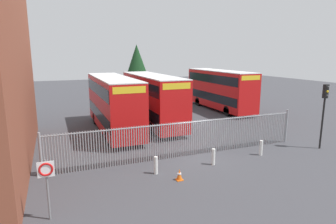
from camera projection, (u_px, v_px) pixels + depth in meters
name	position (u px, v px, depth m)	size (l,w,h in m)	color
ground_plane	(151.00, 126.00, 25.23)	(100.00, 100.00, 0.00)	#3D3D42
palisade_fence	(184.00, 138.00, 17.52)	(16.23, 0.14, 2.35)	gray
double_decker_bus_near_gate	(113.00, 102.00, 23.11)	(2.54, 10.81, 4.42)	red
double_decker_bus_behind_fence_left	(220.00, 88.00, 32.27)	(2.54, 10.81, 4.42)	red
double_decker_bus_behind_fence_right	(152.00, 98.00, 25.27)	(2.54, 10.81, 4.42)	red
bollard_near_left	(156.00, 165.00, 15.05)	(0.20, 0.20, 0.95)	silver
bollard_center_front	(213.00, 157.00, 16.30)	(0.20, 0.20, 0.95)	silver
bollard_near_right	(261.00, 148.00, 17.85)	(0.20, 0.20, 0.95)	silver
traffic_cone_by_gate	(179.00, 175.00, 14.34)	(0.34, 0.34, 0.59)	orange
speed_limit_sign_post	(46.00, 176.00, 10.59)	(0.60, 0.14, 2.40)	slate
traffic_light_kerbside	(324.00, 105.00, 18.62)	(0.28, 0.33, 4.30)	black
tree_tall_back	(137.00, 64.00, 39.53)	(3.77, 3.77, 7.51)	#4C3823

